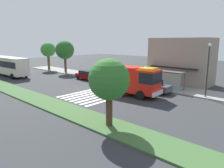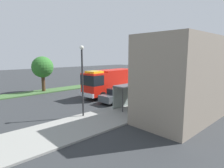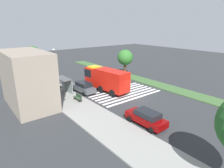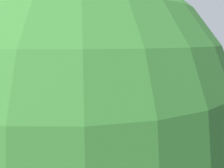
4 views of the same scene
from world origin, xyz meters
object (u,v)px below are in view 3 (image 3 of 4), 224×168
object	(u,v)px
parked_car_west	(146,118)
street_lamp	(55,64)
fire_truck	(105,78)
parked_car_mid	(83,87)
bench_near_shelter	(78,97)
bus_stop_shelter	(65,82)
sidewalk_tree_center	(33,55)
median_tree_west	(125,58)

from	to	relation	value
parked_car_west	street_lamp	distance (m)	19.93
fire_truck	street_lamp	size ratio (longest dim) A/B	1.37
parked_car_mid	bench_near_shelter	xyz separation A→B (m)	(-2.85, 2.52, -0.29)
bus_stop_shelter	bench_near_shelter	size ratio (longest dim) A/B	2.19
fire_truck	sidewalk_tree_center	size ratio (longest dim) A/B	1.48
bus_stop_shelter	bench_near_shelter	bearing A→B (deg)	179.62
parked_car_west	median_tree_west	xyz separation A→B (m)	(17.18, -12.43, 2.96)
parked_car_mid	bench_near_shelter	size ratio (longest dim) A/B	3.04
fire_truck	street_lamp	distance (m)	9.42
fire_truck	bus_stop_shelter	bearing A→B (deg)	60.84
fire_truck	parked_car_mid	bearing A→B (deg)	61.74
bench_near_shelter	street_lamp	bearing A→B (deg)	-4.44
parked_car_west	bench_near_shelter	distance (m)	10.75
parked_car_west	bench_near_shelter	xyz separation A→B (m)	(10.44, 2.51, -0.26)
fire_truck	sidewalk_tree_center	world-z (taller)	sidewalk_tree_center
parked_car_mid	median_tree_west	xyz separation A→B (m)	(3.89, -12.42, 2.92)
parked_car_mid	street_lamp	size ratio (longest dim) A/B	0.77
parked_car_west	parked_car_mid	world-z (taller)	parked_car_mid
parked_car_west	bus_stop_shelter	bearing A→B (deg)	9.62
bench_near_shelter	sidewalk_tree_center	bearing A→B (deg)	-0.89
bench_near_shelter	median_tree_west	bearing A→B (deg)	-65.72
sidewalk_tree_center	median_tree_west	bearing A→B (deg)	-132.57
parked_car_west	bus_stop_shelter	size ratio (longest dim) A/B	1.35
fire_truck	parked_car_west	distance (m)	12.43
bus_stop_shelter	sidewalk_tree_center	bearing A→B (deg)	-1.01
sidewalk_tree_center	median_tree_west	size ratio (longest dim) A/B	1.10
fire_truck	parked_car_mid	distance (m)	3.77
bus_stop_shelter	street_lamp	distance (m)	5.58
parked_car_mid	median_tree_west	bearing A→B (deg)	-75.09
fire_truck	median_tree_west	distance (m)	10.67
sidewalk_tree_center	parked_car_mid	bearing A→B (deg)	-172.75
bench_near_shelter	sidewalk_tree_center	distance (m)	20.48
fire_truck	bus_stop_shelter	world-z (taller)	fire_truck
parked_car_west	parked_car_mid	bearing A→B (deg)	-0.16
fire_truck	parked_car_mid	xyz separation A→B (m)	(1.38, 3.31, -1.17)
parked_car_mid	sidewalk_tree_center	distance (m)	17.75
street_lamp	sidewalk_tree_center	size ratio (longest dim) A/B	1.08
parked_car_west	street_lamp	size ratio (longest dim) A/B	0.74
street_lamp	parked_car_west	bearing A→B (deg)	-174.76
bench_near_shelter	fire_truck	bearing A→B (deg)	-75.81
parked_car_west	street_lamp	world-z (taller)	street_lamp
sidewalk_tree_center	median_tree_west	distance (m)	19.86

